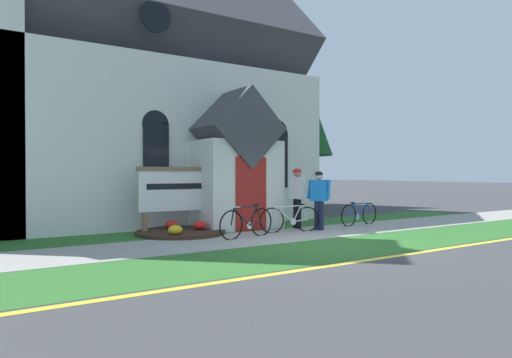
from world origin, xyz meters
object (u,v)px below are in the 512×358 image
(bicycle_blue, at_px, (359,214))
(cyclist_in_yellow_jersey, at_px, (297,193))
(roadside_conifer, at_px, (288,92))
(bicycle_white, at_px, (247,222))
(cyclist_in_blue_jersey, at_px, (319,196))
(church_sign, at_px, (175,190))
(bicycle_green, at_px, (290,219))

(bicycle_blue, distance_m, cyclist_in_yellow_jersey, 2.32)
(bicycle_blue, relative_size, roadside_conifer, 0.20)
(bicycle_white, distance_m, cyclist_in_blue_jersey, 2.59)
(church_sign, height_order, bicycle_white, church_sign)
(cyclist_in_blue_jersey, xyz_separation_m, cyclist_in_yellow_jersey, (-0.28, 0.65, 0.06))
(bicycle_white, height_order, roadside_conifer, roadside_conifer)
(church_sign, relative_size, bicycle_blue, 1.24)
(church_sign, bearing_deg, roadside_conifer, 35.99)
(bicycle_green, bearing_deg, bicycle_white, -170.53)
(bicycle_green, height_order, bicycle_white, bicycle_white)
(cyclist_in_blue_jersey, bearing_deg, roadside_conifer, 58.45)
(bicycle_white, distance_m, cyclist_in_yellow_jersey, 2.46)
(bicycle_blue, relative_size, cyclist_in_blue_jersey, 1.02)
(church_sign, relative_size, bicycle_white, 1.21)
(bicycle_green, bearing_deg, church_sign, 148.43)
(bicycle_blue, bearing_deg, cyclist_in_blue_jersey, -171.71)
(bicycle_blue, height_order, cyclist_in_blue_jersey, cyclist_in_blue_jersey)
(bicycle_blue, distance_m, bicycle_white, 4.43)
(bicycle_green, height_order, cyclist_in_yellow_jersey, cyclist_in_yellow_jersey)
(bicycle_green, bearing_deg, cyclist_in_blue_jersey, -7.68)
(bicycle_green, bearing_deg, cyclist_in_yellow_jersey, 38.34)
(bicycle_blue, bearing_deg, bicycle_green, -176.98)
(roadside_conifer, bearing_deg, bicycle_green, -126.60)
(bicycle_blue, height_order, roadside_conifer, roadside_conifer)
(cyclist_in_blue_jersey, height_order, cyclist_in_yellow_jersey, cyclist_in_yellow_jersey)
(bicycle_blue, xyz_separation_m, cyclist_in_yellow_jersey, (-2.18, 0.37, 0.70))
(church_sign, xyz_separation_m, roadside_conifer, (8.59, 6.24, 4.47))
(bicycle_blue, bearing_deg, cyclist_in_yellow_jersey, 170.32)
(bicycle_green, relative_size, bicycle_white, 0.98)
(church_sign, xyz_separation_m, bicycle_green, (2.72, -1.67, -0.79))
(roadside_conifer, bearing_deg, church_sign, -144.01)
(bicycle_green, height_order, cyclist_in_blue_jersey, cyclist_in_blue_jersey)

